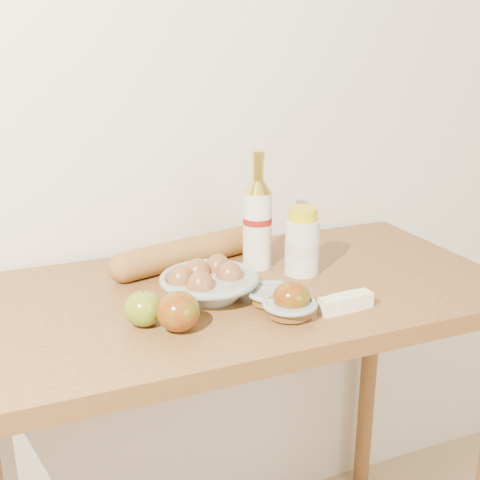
% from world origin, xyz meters
% --- Properties ---
extents(back_wall, '(3.50, 0.02, 2.60)m').
position_xyz_m(back_wall, '(0.00, 1.51, 1.30)').
color(back_wall, silver).
rests_on(back_wall, ground).
extents(table, '(1.20, 0.60, 0.90)m').
position_xyz_m(table, '(0.00, 1.18, 0.78)').
color(table, '#8E5E2E').
rests_on(table, ground).
extents(bourbon_bottle, '(0.09, 0.09, 0.28)m').
position_xyz_m(bourbon_bottle, '(0.10, 1.28, 1.01)').
color(bourbon_bottle, '#EDE4C9').
rests_on(bourbon_bottle, table).
extents(cream_bottle, '(0.10, 0.10, 0.16)m').
position_xyz_m(cream_bottle, '(0.18, 1.21, 0.97)').
color(cream_bottle, silver).
rests_on(cream_bottle, table).
extents(egg_bowl, '(0.27, 0.27, 0.07)m').
position_xyz_m(egg_bowl, '(-0.07, 1.16, 0.93)').
color(egg_bowl, gray).
rests_on(egg_bowl, table).
extents(baguette, '(0.41, 0.17, 0.07)m').
position_xyz_m(baguette, '(-0.05, 1.35, 0.93)').
color(baguette, '#B17736').
rests_on(baguette, table).
extents(apple_yellowgreen, '(0.09, 0.09, 0.07)m').
position_xyz_m(apple_yellowgreen, '(-0.22, 1.08, 0.93)').
color(apple_yellowgreen, olive).
rests_on(apple_yellowgreen, table).
extents(apple_redgreen_front, '(0.10, 0.10, 0.08)m').
position_xyz_m(apple_redgreen_front, '(-0.17, 1.04, 0.94)').
color(apple_redgreen_front, '#940809').
rests_on(apple_redgreen_front, table).
extents(apple_redgreen_right, '(0.08, 0.08, 0.07)m').
position_xyz_m(apple_redgreen_right, '(0.06, 1.02, 0.93)').
color(apple_redgreen_right, '#910A07').
rests_on(apple_redgreen_right, table).
extents(sugar_bowl, '(0.11, 0.11, 0.03)m').
position_xyz_m(sugar_bowl, '(0.05, 1.01, 0.92)').
color(sugar_bowl, gray).
rests_on(sugar_bowl, table).
extents(syrup_bowl, '(0.13, 0.13, 0.03)m').
position_xyz_m(syrup_bowl, '(0.04, 1.08, 0.92)').
color(syrup_bowl, '#8D9A95').
rests_on(syrup_bowl, table).
extents(butter_stick, '(0.12, 0.04, 0.03)m').
position_xyz_m(butter_stick, '(0.16, 0.99, 0.92)').
color(butter_stick, '#F9F3C1').
rests_on(butter_stick, table).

